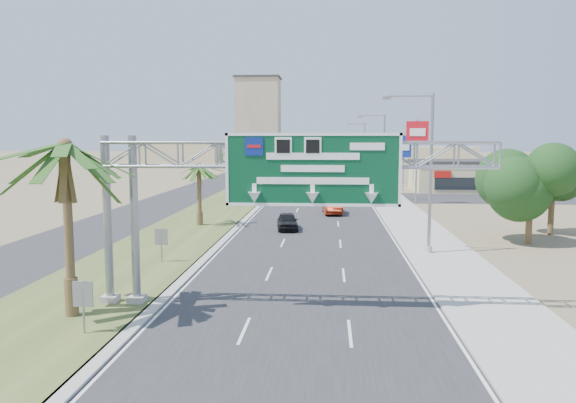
% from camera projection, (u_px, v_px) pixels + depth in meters
% --- Properties ---
extents(road, '(12.00, 300.00, 0.02)m').
position_uv_depth(road, '(323.00, 172.00, 123.22)').
color(road, '#28282B').
rests_on(road, ground).
extents(sidewalk_right, '(4.00, 300.00, 0.10)m').
position_uv_depth(sidewalk_right, '(362.00, 172.00, 122.61)').
color(sidewalk_right, '#9E9B93').
rests_on(sidewalk_right, ground).
extents(median_grass, '(7.00, 300.00, 0.12)m').
position_uv_depth(median_grass, '(278.00, 171.00, 123.94)').
color(median_grass, '#3F5425').
rests_on(median_grass, ground).
extents(opposing_road, '(8.00, 300.00, 0.02)m').
position_uv_depth(opposing_road, '(247.00, 171.00, 124.45)').
color(opposing_road, '#28282B').
rests_on(opposing_road, ground).
extents(sign_gantry, '(16.75, 1.24, 7.50)m').
position_uv_depth(sign_gantry, '(276.00, 168.00, 23.44)').
color(sign_gantry, gray).
rests_on(sign_gantry, ground).
extents(palm_near, '(5.70, 5.70, 8.35)m').
position_uv_depth(palm_near, '(65.00, 147.00, 22.02)').
color(palm_near, brown).
rests_on(palm_near, ground).
extents(palm_row_b, '(3.99, 3.99, 5.95)m').
position_uv_depth(palm_row_b, '(199.00, 167.00, 46.06)').
color(palm_row_b, brown).
rests_on(palm_row_b, ground).
extents(palm_row_c, '(3.99, 3.99, 6.75)m').
position_uv_depth(palm_row_c, '(232.00, 153.00, 61.83)').
color(palm_row_c, brown).
rests_on(palm_row_c, ground).
extents(palm_row_d, '(3.99, 3.99, 5.45)m').
position_uv_depth(palm_row_d, '(254.00, 159.00, 79.81)').
color(palm_row_d, brown).
rests_on(palm_row_d, ground).
extents(palm_row_e, '(3.99, 3.99, 6.15)m').
position_uv_depth(palm_row_e, '(268.00, 151.00, 98.56)').
color(palm_row_e, brown).
rests_on(palm_row_e, ground).
extents(palm_row_f, '(3.99, 3.99, 5.75)m').
position_uv_depth(palm_row_f, '(280.00, 150.00, 123.38)').
color(palm_row_f, brown).
rests_on(palm_row_f, ground).
extents(streetlight_near, '(3.27, 0.44, 10.00)m').
position_uv_depth(streetlight_near, '(427.00, 180.00, 34.96)').
color(streetlight_near, gray).
rests_on(streetlight_near, ground).
extents(streetlight_mid, '(3.27, 0.44, 10.00)m').
position_uv_depth(streetlight_mid, '(382.00, 161.00, 64.69)').
color(streetlight_mid, gray).
rests_on(streetlight_mid, ground).
extents(streetlight_far, '(3.27, 0.44, 10.00)m').
position_uv_depth(streetlight_far, '(363.00, 153.00, 100.37)').
color(streetlight_far, gray).
rests_on(streetlight_far, ground).
extents(signal_mast, '(10.28, 0.71, 8.00)m').
position_uv_depth(signal_mast, '(356.00, 154.00, 84.62)').
color(signal_mast, gray).
rests_on(signal_mast, ground).
extents(store_building, '(18.00, 10.00, 4.00)m').
position_uv_depth(store_building, '(479.00, 177.00, 77.81)').
color(store_building, '#C4B484').
rests_on(store_building, ground).
extents(oak_near, '(4.50, 4.50, 6.80)m').
position_uv_depth(oak_near, '(531.00, 179.00, 38.38)').
color(oak_near, brown).
rests_on(oak_near, ground).
extents(oak_far, '(3.50, 3.50, 5.60)m').
position_uv_depth(oak_far, '(553.00, 184.00, 42.21)').
color(oak_far, brown).
rests_on(oak_far, ground).
extents(median_signback_a, '(0.75, 0.08, 2.08)m').
position_uv_depth(median_signback_a, '(83.00, 298.00, 20.55)').
color(median_signback_a, gray).
rests_on(median_signback_a, ground).
extents(median_signback_b, '(0.75, 0.08, 2.08)m').
position_uv_depth(median_signback_b, '(161.00, 239.00, 32.50)').
color(median_signback_b, gray).
rests_on(median_signback_b, ground).
extents(tower_distant, '(20.00, 16.00, 35.00)m').
position_uv_depth(tower_distant, '(258.00, 116.00, 262.32)').
color(tower_distant, tan).
rests_on(tower_distant, ground).
extents(building_distant_left, '(24.00, 14.00, 6.00)m').
position_uv_depth(building_distant_left, '(181.00, 152.00, 175.69)').
color(building_distant_left, '#C4B484').
rests_on(building_distant_left, ground).
extents(building_distant_right, '(20.00, 12.00, 5.00)m').
position_uv_depth(building_distant_right, '(436.00, 156.00, 150.51)').
color(building_distant_right, '#C4B484').
rests_on(building_distant_right, ground).
extents(car_left_lane, '(2.05, 4.15, 1.36)m').
position_uv_depth(car_left_lane, '(287.00, 221.00, 44.78)').
color(car_left_lane, black).
rests_on(car_left_lane, ground).
extents(car_mid_lane, '(2.13, 4.89, 1.57)m').
position_uv_depth(car_mid_lane, '(332.00, 206.00, 54.17)').
color(car_mid_lane, maroon).
rests_on(car_mid_lane, ground).
extents(car_right_lane, '(2.36, 4.71, 1.28)m').
position_uv_depth(car_right_lane, '(340.00, 183.00, 83.45)').
color(car_right_lane, gray).
rests_on(car_right_lane, ground).
extents(car_far, '(2.54, 5.00, 1.39)m').
position_uv_depth(car_far, '(295.00, 173.00, 107.05)').
color(car_far, black).
rests_on(car_far, ground).
extents(pole_sign_red_near, '(2.42, 0.53, 9.34)m').
position_uv_depth(pole_sign_red_near, '(417.00, 137.00, 61.46)').
color(pole_sign_red_near, gray).
rests_on(pole_sign_red_near, ground).
extents(pole_sign_blue, '(2.01, 0.42, 7.84)m').
position_uv_depth(pole_sign_blue, '(404.00, 149.00, 77.59)').
color(pole_sign_blue, gray).
rests_on(pole_sign_blue, ground).
extents(pole_sign_red_far, '(2.20, 0.85, 8.19)m').
position_uv_depth(pole_sign_red_far, '(383.00, 143.00, 91.58)').
color(pole_sign_red_far, gray).
rests_on(pole_sign_red_far, ground).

